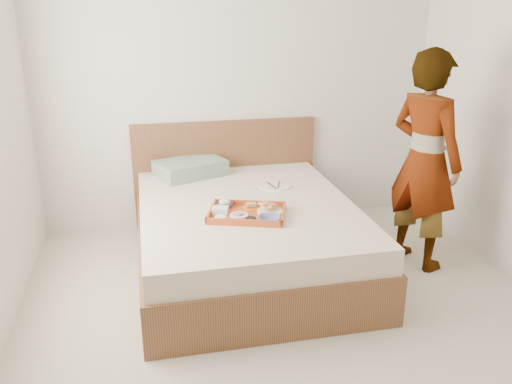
{
  "coord_description": "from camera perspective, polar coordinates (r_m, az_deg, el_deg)",
  "views": [
    {
      "loc": [
        -0.86,
        -2.57,
        1.91
      ],
      "look_at": [
        -0.09,
        0.9,
        0.65
      ],
      "focal_mm": 36.96,
      "sensor_mm": 36.0,
      "label": 1
    }
  ],
  "objects": [
    {
      "name": "ground",
      "position": [
        3.32,
        5.13,
        -15.72
      ],
      "size": [
        3.5,
        4.0,
        0.01
      ],
      "primitive_type": "cube",
      "color": "beige",
      "rests_on": "ground"
    },
    {
      "name": "wall_back",
      "position": [
        4.7,
        -1.8,
        12.03
      ],
      "size": [
        3.5,
        0.01,
        2.6
      ],
      "primitive_type": "cube",
      "color": "silver",
      "rests_on": "ground"
    },
    {
      "name": "bed",
      "position": [
        4.0,
        -1.01,
        -4.78
      ],
      "size": [
        1.65,
        2.0,
        0.53
      ],
      "primitive_type": "cube",
      "color": "brown",
      "rests_on": "ground"
    },
    {
      "name": "headboard",
      "position": [
        4.82,
        -3.32,
        2.15
      ],
      "size": [
        1.65,
        0.06,
        0.95
      ],
      "primitive_type": "cube",
      "color": "brown",
      "rests_on": "ground"
    },
    {
      "name": "pillow",
      "position": [
        4.56,
        -7.12,
        2.6
      ],
      "size": [
        0.65,
        0.55,
        0.13
      ],
      "primitive_type": "cube",
      "rotation": [
        0.0,
        0.0,
        0.38
      ],
      "color": "gray",
      "rests_on": "bed"
    },
    {
      "name": "tray",
      "position": [
        3.66,
        -0.99,
        -2.26
      ],
      "size": [
        0.61,
        0.52,
        0.05
      ],
      "primitive_type": "cube",
      "rotation": [
        0.0,
        0.0,
        -0.32
      ],
      "color": "#B85116",
      "rests_on": "bed"
    },
    {
      "name": "prawn_plate",
      "position": [
        3.7,
        1.52,
        -2.08
      ],
      "size": [
        0.23,
        0.23,
        0.01
      ],
      "primitive_type": "cylinder",
      "rotation": [
        0.0,
        0.0,
        -0.32
      ],
      "color": "white",
      "rests_on": "tray"
    },
    {
      "name": "navy_bowl_big",
      "position": [
        3.53,
        1.44,
        -2.95
      ],
      "size": [
        0.19,
        0.19,
        0.04
      ],
      "primitive_type": "imported",
      "rotation": [
        0.0,
        0.0,
        -0.32
      ],
      "color": "navy",
      "rests_on": "tray"
    },
    {
      "name": "sauce_dish",
      "position": [
        3.53,
        -0.58,
        -3.04
      ],
      "size": [
        0.1,
        0.1,
        0.03
      ],
      "primitive_type": "cylinder",
      "rotation": [
        0.0,
        0.0,
        -0.32
      ],
      "color": "black",
      "rests_on": "tray"
    },
    {
      "name": "meat_plate",
      "position": [
        3.63,
        -1.88,
        -2.52
      ],
      "size": [
        0.16,
        0.16,
        0.01
      ],
      "primitive_type": "cylinder",
      "rotation": [
        0.0,
        0.0,
        -0.32
      ],
      "color": "white",
      "rests_on": "tray"
    },
    {
      "name": "bread_plate",
      "position": [
        3.77,
        -0.48,
        -1.67
      ],
      "size": [
        0.16,
        0.16,
        0.01
      ],
      "primitive_type": "cylinder",
      "rotation": [
        0.0,
        0.0,
        -0.32
      ],
      "color": "orange",
      "rests_on": "tray"
    },
    {
      "name": "salad_bowl",
      "position": [
        3.79,
        -3.4,
        -1.37
      ],
      "size": [
        0.14,
        0.14,
        0.04
      ],
      "primitive_type": "imported",
      "rotation": [
        0.0,
        0.0,
        -0.32
      ],
      "color": "navy",
      "rests_on": "tray"
    },
    {
      "name": "plastic_tub",
      "position": [
        3.67,
        -3.88,
        -2.02
      ],
      "size": [
        0.13,
        0.12,
        0.05
      ],
      "primitive_type": "cube",
      "rotation": [
        0.0,
        0.0,
        -0.32
      ],
      "color": "silver",
      "rests_on": "tray"
    },
    {
      "name": "cheese_round",
      "position": [
        3.57,
        -3.89,
        -2.85
      ],
      "size": [
        0.1,
        0.1,
        0.03
      ],
      "primitive_type": "cylinder",
      "rotation": [
        0.0,
        0.0,
        -0.32
      ],
      "color": "white",
      "rests_on": "tray"
    },
    {
      "name": "dinner_plate",
      "position": [
        4.25,
        2.07,
        0.64
      ],
      "size": [
        0.29,
        0.29,
        0.01
      ],
      "primitive_type": "cylinder",
      "rotation": [
        0.0,
        0.0,
        -0.17
      ],
      "color": "white",
      "rests_on": "bed"
    },
    {
      "name": "person",
      "position": [
        4.1,
        17.79,
        3.2
      ],
      "size": [
        0.6,
        0.71,
        1.65
      ],
      "primitive_type": "imported",
      "rotation": [
        0.0,
        0.0,
        1.97
      ],
      "color": "silver",
      "rests_on": "ground"
    }
  ]
}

